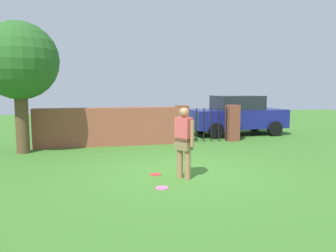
{
  "coord_description": "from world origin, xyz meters",
  "views": [
    {
      "loc": [
        -2.21,
        -7.62,
        2.06
      ],
      "look_at": [
        -0.07,
        1.38,
        1.0
      ],
      "focal_mm": 35.76,
      "sensor_mm": 36.0,
      "label": 1
    }
  ],
  "objects_px": {
    "frisbee_pink": "(162,188)",
    "frisbee_red": "(156,174)",
    "tree": "(19,62)",
    "person": "(184,140)",
    "car": "(237,115)"
  },
  "relations": [
    {
      "from": "tree",
      "to": "frisbee_red",
      "type": "distance_m",
      "value": 5.8
    },
    {
      "from": "person",
      "to": "frisbee_red",
      "type": "bearing_deg",
      "value": 14.65
    },
    {
      "from": "person",
      "to": "frisbee_pink",
      "type": "bearing_deg",
      "value": 98.26
    },
    {
      "from": "car",
      "to": "frisbee_pink",
      "type": "bearing_deg",
      "value": 52.66
    },
    {
      "from": "tree",
      "to": "car",
      "type": "height_order",
      "value": "tree"
    },
    {
      "from": "person",
      "to": "car",
      "type": "distance_m",
      "value": 7.69
    },
    {
      "from": "person",
      "to": "tree",
      "type": "bearing_deg",
      "value": 9.27
    },
    {
      "from": "frisbee_pink",
      "to": "frisbee_red",
      "type": "xyz_separation_m",
      "value": [
        0.08,
        1.09,
        0.0
      ]
    },
    {
      "from": "tree",
      "to": "frisbee_pink",
      "type": "height_order",
      "value": "tree"
    },
    {
      "from": "tree",
      "to": "frisbee_pink",
      "type": "relative_size",
      "value": 15.16
    },
    {
      "from": "tree",
      "to": "car",
      "type": "distance_m",
      "value": 8.94
    },
    {
      "from": "person",
      "to": "frisbee_pink",
      "type": "xyz_separation_m",
      "value": [
        -0.65,
        -0.63,
        -0.89
      ]
    },
    {
      "from": "frisbee_pink",
      "to": "frisbee_red",
      "type": "bearing_deg",
      "value": 85.75
    },
    {
      "from": "frisbee_red",
      "to": "frisbee_pink",
      "type": "bearing_deg",
      "value": -94.25
    },
    {
      "from": "car",
      "to": "frisbee_pink",
      "type": "xyz_separation_m",
      "value": [
        -4.92,
        -7.03,
        -0.85
      ]
    }
  ]
}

